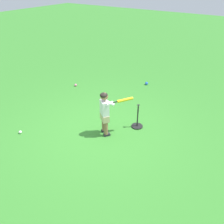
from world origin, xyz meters
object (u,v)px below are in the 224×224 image
child_batter (106,110)px  play_ball_midfield (20,132)px  play_ball_far_left (147,83)px  play_ball_behind_batter (76,85)px  batting_tee (137,123)px

child_batter → play_ball_midfield: size_ratio=14.70×
play_ball_far_left → play_ball_behind_batter: 2.41m
play_ball_midfield → play_ball_far_left: size_ratio=0.72×
play_ball_behind_batter → batting_tee: 3.04m
child_batter → play_ball_behind_batter: size_ratio=12.85×
play_ball_far_left → play_ball_behind_batter: size_ratio=1.21×
play_ball_midfield → play_ball_far_left: (1.22, 4.21, 0.01)m
play_ball_behind_batter → play_ball_far_left: bearing=36.8°
play_ball_behind_batter → child_batter: bearing=-33.9°
child_batter → play_ball_far_left: size_ratio=10.64×
play_ball_far_left → batting_tee: 2.59m
child_batter → batting_tee: child_batter is taller
child_batter → play_ball_midfield: (-1.70, -1.15, -0.61)m
play_ball_midfield → child_batter: bearing=34.1°
play_ball_midfield → batting_tee: batting_tee is taller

